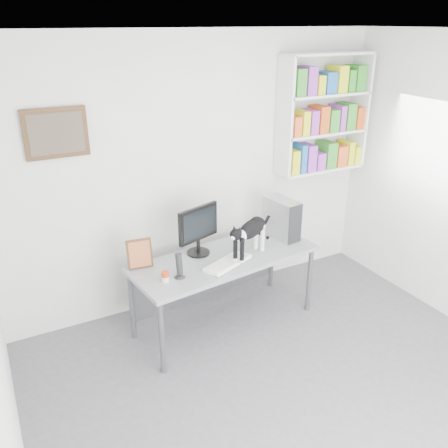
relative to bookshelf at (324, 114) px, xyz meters
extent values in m
cube|color=#5D5C62|center=(-1.40, -1.85, -1.85)|extent=(4.00, 4.00, 0.01)
cube|color=white|center=(-1.40, -1.85, 0.85)|extent=(4.00, 4.00, 0.01)
cube|color=silver|center=(-1.40, 0.15, -0.50)|extent=(4.00, 0.01, 2.70)
cube|color=silver|center=(0.00, 0.00, 0.00)|extent=(1.03, 0.28, 1.24)
cube|color=#4A3017|center=(-2.70, 0.12, 0.05)|extent=(0.52, 0.04, 0.42)
cube|color=gray|center=(-1.45, -0.50, -1.48)|extent=(1.84, 0.89, 0.74)
cube|color=black|center=(-1.64, -0.33, -0.87)|extent=(0.50, 0.34, 0.48)
cube|color=white|center=(-1.50, -0.66, -1.09)|extent=(0.51, 0.35, 0.04)
cube|color=silver|center=(-0.74, -0.37, -0.91)|extent=(0.23, 0.42, 0.40)
cylinder|color=black|center=(-1.97, -0.67, -1.00)|extent=(0.10, 0.10, 0.23)
cube|color=#4A3017|center=(-2.21, -0.33, -0.98)|extent=(0.23, 0.12, 0.27)
cylinder|color=red|center=(-2.11, -0.68, -1.07)|extent=(0.08, 0.08, 0.09)
camera|label=1|loc=(-3.29, -3.97, 0.91)|focal=38.00mm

